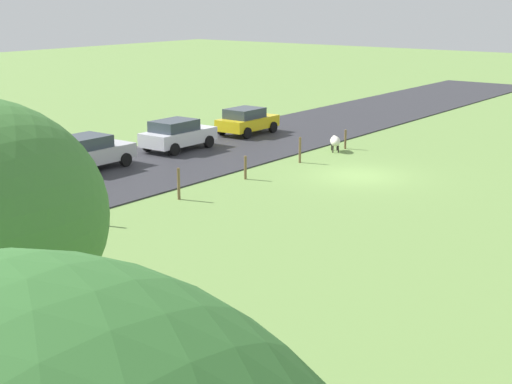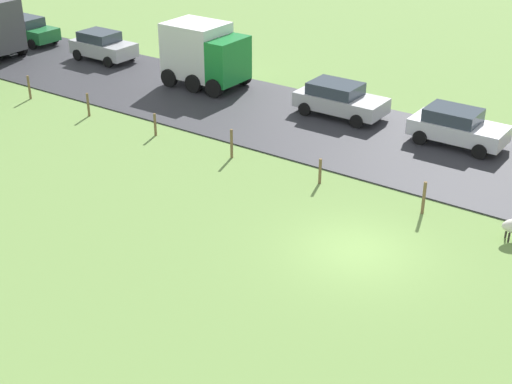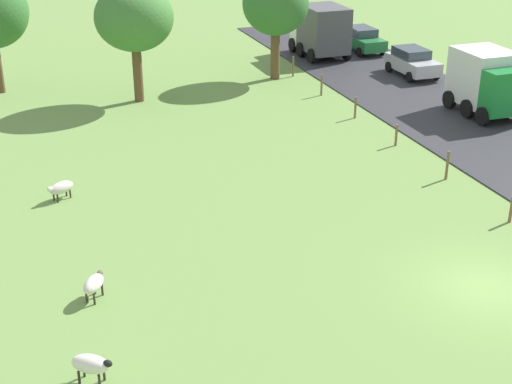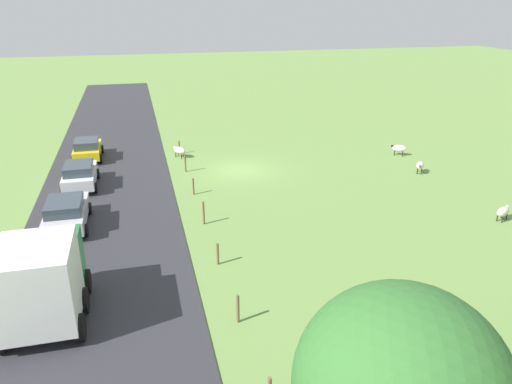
{
  "view_description": "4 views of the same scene",
  "coord_description": "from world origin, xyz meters",
  "px_view_note": "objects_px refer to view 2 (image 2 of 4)",
  "views": [
    {
      "loc": [
        -16.42,
        29.43,
        7.91
      ],
      "look_at": [
        -0.64,
        8.56,
        1.11
      ],
      "focal_mm": 53.07,
      "sensor_mm": 36.0,
      "label": 1
    },
    {
      "loc": [
        -18.96,
        -9.26,
        12.63
      ],
      "look_at": [
        -0.1,
        4.04,
        1.05
      ],
      "focal_mm": 51.29,
      "sensor_mm": 36.0,
      "label": 2
    },
    {
      "loc": [
        -13.73,
        -16.71,
        12.59
      ],
      "look_at": [
        -5.05,
        7.71,
        0.83
      ],
      "focal_mm": 51.89,
      "sensor_mm": 36.0,
      "label": 3
    },
    {
      "loc": [
        6.67,
        31.27,
        11.16
      ],
      "look_at": [
        0.62,
        7.16,
        1.23
      ],
      "focal_mm": 33.99,
      "sensor_mm": 36.0,
      "label": 4
    }
  ],
  "objects_px": {
    "car_1": "(28,30)",
    "car_4": "(457,126)",
    "truck_0": "(204,53)",
    "car_0": "(103,46)",
    "car_2": "(339,99)"
  },
  "relations": [
    {
      "from": "truck_0",
      "to": "car_4",
      "type": "xyz_separation_m",
      "value": [
        -0.03,
        -14.14,
        -0.93
      ]
    },
    {
      "from": "car_1",
      "to": "car_0",
      "type": "bearing_deg",
      "value": -89.63
    },
    {
      "from": "car_0",
      "to": "truck_0",
      "type": "bearing_deg",
      "value": -91.79
    },
    {
      "from": "car_2",
      "to": "truck_0",
      "type": "bearing_deg",
      "value": 91.06
    },
    {
      "from": "car_0",
      "to": "car_1",
      "type": "relative_size",
      "value": 0.97
    },
    {
      "from": "truck_0",
      "to": "car_0",
      "type": "relative_size",
      "value": 1.08
    },
    {
      "from": "car_0",
      "to": "car_2",
      "type": "relative_size",
      "value": 0.91
    },
    {
      "from": "car_1",
      "to": "car_4",
      "type": "bearing_deg",
      "value": -90.48
    },
    {
      "from": "truck_0",
      "to": "car_0",
      "type": "xyz_separation_m",
      "value": [
        0.25,
        8.0,
        -0.9
      ]
    },
    {
      "from": "truck_0",
      "to": "car_1",
      "type": "height_order",
      "value": "truck_0"
    },
    {
      "from": "truck_0",
      "to": "car_2",
      "type": "relative_size",
      "value": 0.98
    },
    {
      "from": "truck_0",
      "to": "car_0",
      "type": "distance_m",
      "value": 8.06
    },
    {
      "from": "truck_0",
      "to": "car_0",
      "type": "height_order",
      "value": "truck_0"
    },
    {
      "from": "truck_0",
      "to": "car_0",
      "type": "bearing_deg",
      "value": 88.21
    },
    {
      "from": "truck_0",
      "to": "car_4",
      "type": "height_order",
      "value": "truck_0"
    }
  ]
}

